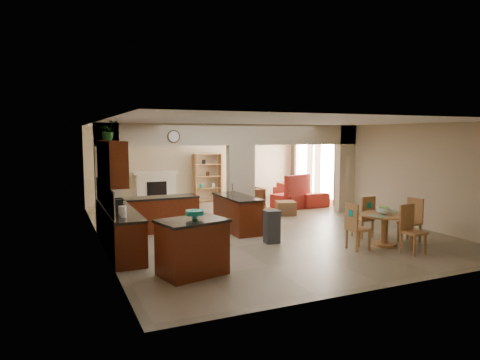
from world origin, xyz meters
name	(u,v)px	position (x,y,z in m)	size (l,w,h in m)	color
floor	(256,227)	(0.00, 0.00, 0.00)	(10.00, 10.00, 0.00)	#7F7058
ceiling	(256,123)	(0.00, 0.00, 2.80)	(10.00, 10.00, 0.00)	white
wall_back	(197,164)	(0.00, 5.00, 1.40)	(8.00, 8.00, 0.00)	#C8B492
wall_front	(392,203)	(0.00, -5.00, 1.40)	(8.00, 8.00, 0.00)	#C8B492
wall_left	(99,183)	(-4.00, 0.00, 1.40)	(10.00, 10.00, 0.00)	#C8B492
wall_right	(374,171)	(4.00, 0.00, 1.40)	(10.00, 10.00, 0.00)	#C8B492
partition_left_pier	(107,178)	(-3.70, 1.00, 1.40)	(0.60, 0.25, 2.80)	#C8B492
partition_center_pier	(241,183)	(0.00, 1.00, 1.10)	(0.80, 0.25, 2.20)	#C8B492
partition_right_pier	(345,169)	(3.70, 1.00, 1.40)	(0.60, 0.25, 2.80)	#C8B492
partition_header	(241,135)	(0.00, 1.00, 2.50)	(8.00, 0.25, 0.60)	#C8B492
kitchen_counter	(135,222)	(-3.26, -0.25, 0.46)	(2.52, 3.29, 1.48)	#3F0F07
upper_cabinets	(111,162)	(-3.82, -0.80, 1.92)	(0.35, 2.40, 0.90)	#3F0F07
peninsula	(237,213)	(-0.60, -0.11, 0.46)	(0.70, 1.85, 0.91)	#3F0F07
wall_clock	(174,137)	(-2.00, 0.85, 2.45)	(0.34, 0.34, 0.03)	#4D2C19
rug	(260,211)	(1.20, 2.10, 0.01)	(1.60, 1.30, 0.01)	brown
fireplace	(156,188)	(-1.60, 4.83, 0.61)	(1.60, 0.35, 1.20)	beige
shelving_unit	(208,178)	(0.35, 4.82, 0.90)	(1.00, 0.32, 1.80)	olive
window_a	(328,172)	(3.97, 2.30, 1.20)	(0.02, 0.90, 1.90)	white
window_b	(302,168)	(3.97, 4.00, 1.20)	(0.02, 0.90, 1.90)	white
glazed_door	(314,174)	(3.97, 3.15, 1.05)	(0.02, 0.70, 2.10)	white
drape_a_left	(338,173)	(3.93, 1.70, 1.20)	(0.10, 0.28, 2.30)	#391616
drape_a_right	(317,170)	(3.93, 2.90, 1.20)	(0.10, 0.28, 2.30)	#391616
drape_b_left	(310,169)	(3.93, 3.40, 1.20)	(0.10, 0.28, 2.30)	#391616
drape_b_right	(293,167)	(3.93, 4.60, 1.20)	(0.10, 0.28, 2.30)	#391616
ceiling_fan	(257,133)	(1.50, 3.00, 2.56)	(1.00, 1.00, 0.10)	white
kitchen_island	(192,247)	(-2.75, -3.06, 0.50)	(1.31, 1.07, 1.00)	#3F0F07
teal_bowl	(195,215)	(-2.68, -3.02, 1.08)	(0.33, 0.33, 0.15)	#159083
trash_can	(272,228)	(-0.38, -1.64, 0.35)	(0.33, 0.28, 0.70)	#2E2F31
dining_table	(385,224)	(1.83, -2.87, 0.49)	(1.06, 1.06, 0.72)	olive
fruit_bowl	(384,211)	(1.76, -2.90, 0.81)	(0.32, 0.32, 0.17)	#61B326
sofa	(300,194)	(3.30, 3.08, 0.35)	(0.94, 2.41, 0.71)	maroon
chaise	(291,201)	(2.54, 2.40, 0.23)	(1.16, 0.95, 0.46)	maroon
armchair	(250,199)	(1.04, 2.60, 0.37)	(0.80, 0.82, 0.75)	maroon
ottoman	(286,208)	(1.68, 1.30, 0.21)	(0.58, 0.58, 0.42)	maroon
plant	(108,131)	(-3.82, -0.47, 2.59)	(0.39, 0.34, 0.43)	#134715
chair_north	(365,215)	(1.91, -2.12, 0.55)	(0.44, 0.45, 1.02)	olive
chair_east	(412,218)	(2.67, -2.86, 0.55)	(0.48, 0.48, 1.02)	olive
chair_south	(410,227)	(1.91, -3.56, 0.55)	(0.45, 0.45, 1.02)	olive
chair_west	(355,225)	(0.98, -2.91, 0.55)	(0.43, 0.42, 1.02)	olive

